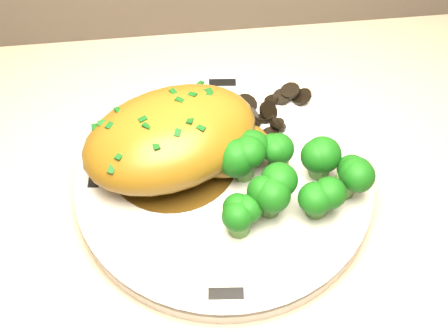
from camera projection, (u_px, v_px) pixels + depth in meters
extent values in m
cube|color=#C9B191|center=(15.00, 276.00, 0.52)|extent=(2.23, 0.74, 0.03)
cylinder|color=silver|center=(224.00, 180.00, 0.56)|extent=(0.31, 0.31, 0.02)
cube|color=black|center=(222.00, 83.00, 0.62)|extent=(0.03, 0.01, 0.00)
cube|color=black|center=(95.00, 175.00, 0.55)|extent=(0.01, 0.03, 0.00)
cube|color=black|center=(226.00, 294.00, 0.47)|extent=(0.03, 0.01, 0.00)
cube|color=black|center=(352.00, 172.00, 0.55)|extent=(0.01, 0.03, 0.00)
cylinder|color=#3B270A|center=(173.00, 159.00, 0.56)|extent=(0.13, 0.13, 0.00)
ellipsoid|color=brown|center=(171.00, 137.00, 0.53)|extent=(0.20, 0.17, 0.07)
ellipsoid|color=brown|center=(230.00, 149.00, 0.54)|extent=(0.10, 0.08, 0.04)
cube|color=#0C3C0F|center=(113.00, 133.00, 0.50)|extent=(0.01, 0.01, 0.00)
cube|color=#0C3C0F|center=(134.00, 122.00, 0.50)|extent=(0.01, 0.01, 0.00)
cube|color=#0C3C0F|center=(155.00, 113.00, 0.51)|extent=(0.01, 0.01, 0.00)
cube|color=#0C3C0F|center=(176.00, 106.00, 0.51)|extent=(0.01, 0.01, 0.00)
cube|color=#0C3C0F|center=(197.00, 101.00, 0.52)|extent=(0.01, 0.01, 0.00)
cube|color=#0C3C0F|center=(217.00, 97.00, 0.53)|extent=(0.01, 0.01, 0.00)
cylinder|color=black|center=(297.00, 117.00, 0.59)|extent=(0.02, 0.02, 0.01)
cylinder|color=black|center=(293.00, 109.00, 0.59)|extent=(0.02, 0.02, 0.01)
cylinder|color=black|center=(285.00, 103.00, 0.59)|extent=(0.02, 0.02, 0.01)
cylinder|color=black|center=(274.00, 104.00, 0.60)|extent=(0.02, 0.02, 0.01)
cylinder|color=black|center=(262.00, 102.00, 0.60)|extent=(0.02, 0.02, 0.01)
cylinder|color=black|center=(250.00, 102.00, 0.60)|extent=(0.02, 0.03, 0.02)
cylinder|color=black|center=(240.00, 110.00, 0.60)|extent=(0.03, 0.03, 0.01)
cylinder|color=black|center=(234.00, 114.00, 0.59)|extent=(0.03, 0.03, 0.00)
cylinder|color=black|center=(233.00, 118.00, 0.58)|extent=(0.02, 0.02, 0.01)
cylinder|color=black|center=(236.00, 128.00, 0.58)|extent=(0.03, 0.03, 0.02)
cylinder|color=black|center=(244.00, 131.00, 0.58)|extent=(0.03, 0.03, 0.01)
cylinder|color=black|center=(256.00, 132.00, 0.57)|extent=(0.03, 0.03, 0.01)
cylinder|color=black|center=(268.00, 136.00, 0.58)|extent=(0.02, 0.02, 0.01)
cylinder|color=black|center=(281.00, 132.00, 0.57)|extent=(0.03, 0.03, 0.01)
cylinder|color=black|center=(291.00, 125.00, 0.58)|extent=(0.04, 0.03, 0.02)
cylinder|color=black|center=(296.00, 123.00, 0.59)|extent=(0.04, 0.03, 0.02)
cylinder|color=#4B7D35|center=(244.00, 167.00, 0.54)|extent=(0.02, 0.02, 0.03)
sphere|color=#083709|center=(244.00, 155.00, 0.52)|extent=(0.03, 0.03, 0.03)
cylinder|color=#4B7D35|center=(279.00, 153.00, 0.55)|extent=(0.02, 0.02, 0.03)
sphere|color=#083709|center=(281.00, 141.00, 0.53)|extent=(0.03, 0.03, 0.03)
cylinder|color=#4B7D35|center=(320.00, 165.00, 0.54)|extent=(0.02, 0.02, 0.03)
sphere|color=#083709|center=(323.00, 153.00, 0.52)|extent=(0.03, 0.03, 0.03)
cylinder|color=#4B7D35|center=(270.00, 202.00, 0.51)|extent=(0.02, 0.02, 0.03)
sphere|color=#083709|center=(271.00, 190.00, 0.50)|extent=(0.03, 0.03, 0.03)
cylinder|color=#4B7D35|center=(317.00, 203.00, 0.51)|extent=(0.02, 0.02, 0.03)
sphere|color=#083709|center=(320.00, 192.00, 0.50)|extent=(0.03, 0.03, 0.03)
cylinder|color=#4B7D35|center=(345.00, 184.00, 0.52)|extent=(0.02, 0.02, 0.03)
sphere|color=#083709|center=(348.00, 172.00, 0.51)|extent=(0.03, 0.03, 0.03)
cylinder|color=#4B7D35|center=(239.00, 222.00, 0.50)|extent=(0.02, 0.02, 0.03)
sphere|color=#083709|center=(240.00, 211.00, 0.48)|extent=(0.03, 0.03, 0.03)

